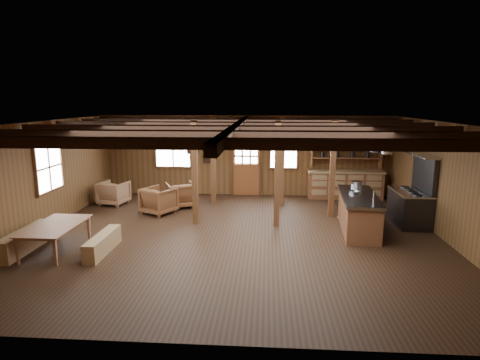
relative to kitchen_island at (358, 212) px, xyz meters
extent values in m
cube|color=black|center=(-3.09, -0.70, -0.49)|extent=(10.00, 9.00, 0.02)
cube|color=black|center=(-3.09, -0.70, 2.33)|extent=(10.00, 9.00, 0.02)
cube|color=#553718|center=(-8.10, -0.70, 0.92)|extent=(0.02, 9.00, 2.80)
cube|color=#553718|center=(1.92, -0.70, 0.92)|extent=(0.02, 9.00, 2.80)
cube|color=#553718|center=(-3.09, 3.81, 0.92)|extent=(10.00, 0.02, 2.80)
cube|color=#553718|center=(-3.09, -5.21, 0.92)|extent=(10.00, 0.02, 2.80)
cube|color=black|center=(-3.09, -4.20, 2.20)|extent=(9.80, 0.12, 0.18)
cube|color=black|center=(-3.09, -2.70, 2.20)|extent=(9.80, 0.12, 0.18)
cube|color=black|center=(-3.09, -1.20, 2.20)|extent=(9.80, 0.12, 0.18)
cube|color=black|center=(-3.09, 0.30, 2.20)|extent=(9.80, 0.12, 0.18)
cube|color=black|center=(-3.09, 1.80, 2.20)|extent=(9.80, 0.12, 0.18)
cube|color=black|center=(-3.09, 3.10, 2.20)|extent=(9.80, 0.12, 0.18)
cube|color=black|center=(-3.09, -0.70, 2.20)|extent=(0.18, 8.82, 0.18)
cube|color=#462914|center=(-4.29, 0.30, 0.92)|extent=(0.15, 0.15, 2.80)
cube|color=#462914|center=(-4.09, 2.50, 0.92)|extent=(0.15, 0.15, 2.80)
cube|color=#462914|center=(-2.09, 0.30, 0.92)|extent=(0.15, 0.15, 2.80)
cube|color=#462914|center=(-1.89, 2.50, 0.92)|extent=(0.15, 0.15, 2.80)
cube|color=#462914|center=(-0.49, 1.30, 0.92)|extent=(0.15, 0.15, 2.80)
cube|color=brown|center=(-3.09, 3.75, 0.07)|extent=(0.90, 0.06, 1.10)
cube|color=#462914|center=(-3.57, 3.75, 0.57)|extent=(0.06, 0.08, 2.10)
cube|color=#462914|center=(-2.61, 3.75, 0.57)|extent=(0.06, 0.08, 2.10)
cube|color=#462914|center=(-3.09, 3.75, 1.64)|extent=(1.02, 0.08, 0.06)
cube|color=white|center=(-3.09, 3.75, 1.07)|extent=(0.84, 0.02, 0.90)
cube|color=white|center=(-5.69, 3.76, 1.12)|extent=(1.20, 0.02, 1.20)
cube|color=#462914|center=(-5.69, 3.76, 1.12)|extent=(1.32, 0.06, 1.32)
cube|color=white|center=(-1.79, 3.76, 1.12)|extent=(0.90, 0.02, 1.20)
cube|color=#462914|center=(-1.79, 3.76, 1.12)|extent=(1.02, 0.06, 1.32)
cube|color=white|center=(-8.05, -0.20, 1.12)|extent=(0.02, 1.20, 1.20)
cube|color=#462914|center=(-8.05, -0.20, 1.12)|extent=(0.14, 1.24, 1.32)
cube|color=beige|center=(-4.39, 3.76, 1.32)|extent=(0.50, 0.03, 0.40)
cube|color=black|center=(-4.39, 3.75, 1.32)|extent=(0.55, 0.02, 0.45)
cube|color=beige|center=(-4.99, 3.76, 1.22)|extent=(0.35, 0.03, 0.45)
cube|color=black|center=(-4.99, 3.75, 1.22)|extent=(0.40, 0.02, 0.50)
cube|color=beige|center=(-4.39, 3.76, 0.82)|extent=(0.40, 0.03, 0.30)
cube|color=black|center=(-4.39, 3.75, 0.82)|extent=(0.45, 0.02, 0.35)
cube|color=#5A321B|center=(0.31, 3.50, -0.03)|extent=(2.50, 0.55, 0.90)
cube|color=olive|center=(0.31, 3.48, 0.45)|extent=(2.55, 0.60, 0.06)
cube|color=#5A321B|center=(0.31, 3.55, 0.92)|extent=(2.30, 0.35, 0.04)
cube|color=#5A321B|center=(0.31, 3.55, 1.27)|extent=(2.30, 0.35, 0.04)
cube|color=#5A321B|center=(0.31, 3.55, 1.62)|extent=(2.30, 0.35, 0.04)
cube|color=#5A321B|center=(-0.84, 3.55, 1.27)|extent=(0.04, 0.35, 1.40)
cube|color=#5A321B|center=(1.46, 3.55, 1.27)|extent=(0.04, 0.35, 1.40)
cylinder|color=#2B2B2D|center=(-6.09, -0.70, 2.10)|extent=(0.02, 0.02, 0.45)
cone|color=white|center=(-6.09, -0.70, 1.77)|extent=(0.36, 0.36, 0.22)
cylinder|color=#2B2B2D|center=(-4.59, 1.30, 2.10)|extent=(0.02, 0.02, 0.45)
cone|color=white|center=(-4.59, 1.30, 1.77)|extent=(0.36, 0.36, 0.22)
cylinder|color=#2B2B2D|center=(0.09, -0.40, 2.07)|extent=(0.04, 3.00, 0.04)
cylinder|color=#2B2B2D|center=(0.11, -1.75, 1.98)|extent=(0.01, 0.01, 0.18)
cylinder|color=#B7B9BE|center=(0.11, -1.75, 1.82)|extent=(0.22, 0.22, 0.14)
cylinder|color=#2B2B2D|center=(-0.01, -1.37, 1.97)|extent=(0.01, 0.01, 0.19)
cylinder|color=#2B2B2D|center=(-0.01, -1.37, 1.81)|extent=(0.24, 0.24, 0.14)
cylinder|color=#2B2B2D|center=(0.13, -0.98, 1.97)|extent=(0.01, 0.01, 0.20)
cylinder|color=#B7B9BE|center=(0.13, -0.98, 1.80)|extent=(0.23, 0.23, 0.14)
cylinder|color=#2B2B2D|center=(0.04, -0.59, 1.94)|extent=(0.01, 0.01, 0.27)
cylinder|color=#2B2B2D|center=(0.04, -0.59, 1.73)|extent=(0.25, 0.25, 0.14)
cylinder|color=#2B2B2D|center=(0.10, -0.21, 1.92)|extent=(0.01, 0.01, 0.30)
cylinder|color=#B7B9BE|center=(0.10, -0.21, 1.70)|extent=(0.23, 0.23, 0.14)
cylinder|color=#2B2B2D|center=(0.04, 0.18, 1.94)|extent=(0.01, 0.01, 0.26)
cylinder|color=#2B2B2D|center=(0.04, 0.18, 1.75)|extent=(0.20, 0.20, 0.14)
cylinder|color=#2B2B2D|center=(0.05, 0.56, 1.95)|extent=(0.01, 0.01, 0.24)
cylinder|color=#B7B9BE|center=(0.05, 0.56, 1.77)|extent=(0.26, 0.26, 0.14)
cylinder|color=#2B2B2D|center=(0.17, 0.95, 1.99)|extent=(0.01, 0.01, 0.17)
cylinder|color=#2B2B2D|center=(0.17, 0.95, 1.84)|extent=(0.26, 0.26, 0.14)
cube|color=#5A321B|center=(0.00, 0.00, -0.05)|extent=(1.00, 2.46, 0.86)
cube|color=#B7B9BE|center=(0.00, 0.00, 0.42)|extent=(1.09, 2.57, 0.08)
cylinder|color=#2B2B2D|center=(0.00, -0.60, 0.42)|extent=(0.44, 0.44, 0.06)
cylinder|color=#B7B9BE|center=(0.20, -0.60, 0.57)|extent=(0.03, 0.03, 0.30)
cube|color=olive|center=(-0.09, 0.81, -0.29)|extent=(0.47, 0.38, 0.38)
cube|color=#2B2B2D|center=(1.51, 0.65, -0.04)|extent=(0.78, 1.46, 0.88)
cube|color=#B7B9BE|center=(1.51, 0.65, 0.42)|extent=(0.80, 1.48, 0.04)
cube|color=#2B2B2D|center=(1.83, 0.65, 0.94)|extent=(0.12, 1.46, 0.98)
cube|color=#B7B9BE|center=(1.71, 0.65, 1.42)|extent=(0.40, 1.56, 0.05)
imported|color=#956143|center=(-6.99, -1.96, -0.17)|extent=(0.99, 1.76, 0.62)
cube|color=olive|center=(-7.74, -1.96, -0.24)|extent=(0.33, 1.75, 0.48)
cube|color=olive|center=(-5.97, -1.96, -0.27)|extent=(0.28, 1.51, 0.42)
imported|color=brown|center=(-5.08, 1.98, -0.09)|extent=(1.12, 1.13, 0.78)
imported|color=brown|center=(-5.55, 1.20, -0.08)|extent=(1.17, 1.18, 0.79)
imported|color=brown|center=(-7.29, 2.14, -0.10)|extent=(0.96, 0.98, 0.76)
cylinder|color=#B7B9BE|center=(0.12, 0.92, 0.55)|extent=(0.29, 0.29, 0.17)
imported|color=silver|center=(-0.09, 0.20, 0.49)|extent=(0.31, 0.31, 0.06)
camera|label=1|loc=(-2.37, -10.14, 2.84)|focal=30.00mm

